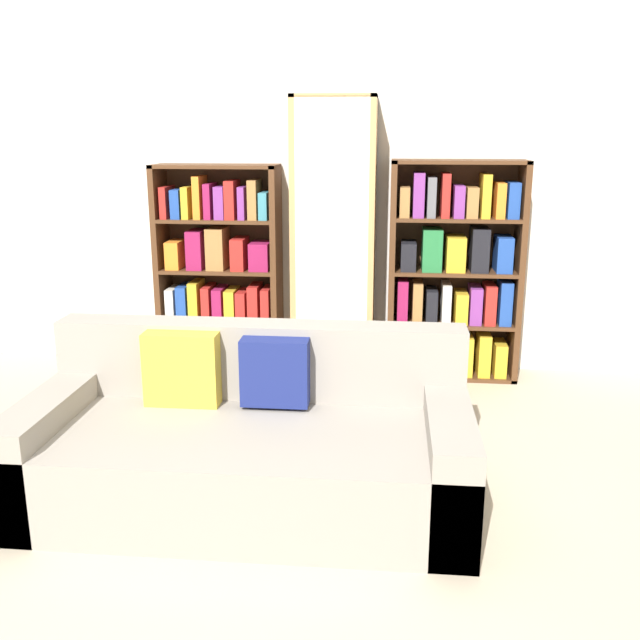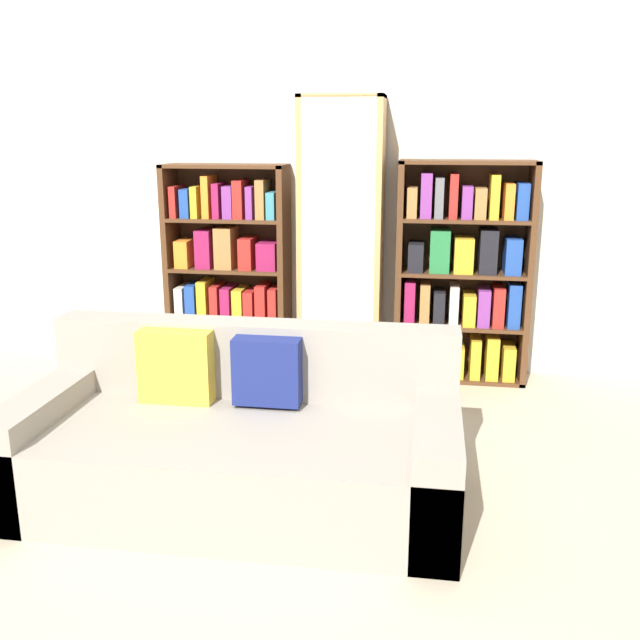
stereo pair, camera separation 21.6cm
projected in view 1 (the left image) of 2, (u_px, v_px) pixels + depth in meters
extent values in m
plane|color=tan|center=(240.00, 580.00, 2.75)|extent=(16.00, 16.00, 0.00)
cube|color=beige|center=(314.00, 179.00, 5.02)|extent=(6.43, 0.06, 2.70)
cube|color=gray|center=(247.00, 464.00, 3.28)|extent=(2.02, 0.97, 0.39)
cube|color=gray|center=(260.00, 359.00, 3.55)|extent=(2.02, 0.20, 0.38)
cube|color=gray|center=(56.00, 444.00, 3.36)|extent=(0.20, 0.97, 0.51)
cube|color=gray|center=(447.00, 461.00, 3.18)|extent=(0.20, 0.97, 0.51)
cube|color=gold|center=(182.00, 369.00, 3.44)|extent=(0.36, 0.12, 0.36)
cube|color=navy|center=(275.00, 372.00, 3.39)|extent=(0.32, 0.12, 0.32)
cube|color=#4C2D19|center=(163.00, 269.00, 5.08)|extent=(0.04, 0.32, 1.46)
cube|color=#4C2D19|center=(277.00, 271.00, 5.00)|extent=(0.04, 0.32, 1.46)
cube|color=#4C2D19|center=(215.00, 166.00, 4.85)|extent=(0.86, 0.32, 0.02)
cube|color=#4C2D19|center=(223.00, 366.00, 5.22)|extent=(0.86, 0.32, 0.02)
cube|color=#4C2D19|center=(224.00, 266.00, 5.19)|extent=(0.86, 0.01, 1.46)
cube|color=#4C2D19|center=(221.00, 318.00, 5.13)|extent=(0.78, 0.32, 0.02)
cube|color=#4C2D19|center=(219.00, 270.00, 5.04)|extent=(0.78, 0.32, 0.02)
cube|color=#4C2D19|center=(217.00, 220.00, 4.95)|extent=(0.78, 0.32, 0.02)
cube|color=#8E1947|center=(176.00, 351.00, 5.22)|extent=(0.05, 0.24, 0.19)
cube|color=#AD231E|center=(186.00, 348.00, 5.21)|extent=(0.05, 0.24, 0.24)
cube|color=#237038|center=(196.00, 346.00, 5.19)|extent=(0.05, 0.24, 0.28)
cube|color=#237038|center=(206.00, 350.00, 5.19)|extent=(0.05, 0.24, 0.21)
cube|color=teal|center=(217.00, 352.00, 5.19)|extent=(0.05, 0.24, 0.19)
cube|color=#7A3384|center=(227.00, 349.00, 5.18)|extent=(0.05, 0.24, 0.24)
cube|color=beige|center=(237.00, 349.00, 5.17)|extent=(0.07, 0.24, 0.25)
cube|color=#1E4293|center=(248.00, 352.00, 5.17)|extent=(0.05, 0.24, 0.20)
cube|color=#1E4293|center=(258.00, 351.00, 5.16)|extent=(0.06, 0.24, 0.22)
cube|color=teal|center=(268.00, 351.00, 5.15)|extent=(0.07, 0.24, 0.22)
cube|color=beige|center=(174.00, 301.00, 5.12)|extent=(0.06, 0.24, 0.21)
cube|color=#1E4293|center=(185.00, 300.00, 5.11)|extent=(0.07, 0.24, 0.23)
cube|color=gold|center=(197.00, 299.00, 5.10)|extent=(0.07, 0.24, 0.26)
cube|color=#AD231E|center=(209.00, 301.00, 5.10)|extent=(0.06, 0.24, 0.23)
cube|color=#8E1947|center=(220.00, 302.00, 5.09)|extent=(0.07, 0.24, 0.21)
cube|color=gold|center=(232.00, 303.00, 5.08)|extent=(0.07, 0.24, 0.21)
cube|color=#AD231E|center=(243.00, 304.00, 5.08)|extent=(0.07, 0.24, 0.20)
cube|color=#AD231E|center=(255.00, 301.00, 5.06)|extent=(0.07, 0.24, 0.24)
cube|color=#AD231E|center=(267.00, 303.00, 5.06)|extent=(0.06, 0.24, 0.22)
cube|color=orange|center=(176.00, 254.00, 5.03)|extent=(0.10, 0.24, 0.19)
cube|color=#8E1947|center=(197.00, 249.00, 5.01)|extent=(0.11, 0.24, 0.27)
cube|color=olive|center=(218.00, 248.00, 4.99)|extent=(0.12, 0.24, 0.29)
cube|color=#AD231E|center=(240.00, 253.00, 4.98)|extent=(0.09, 0.24, 0.22)
cube|color=#8E1947|center=(261.00, 256.00, 4.97)|extent=(0.13, 0.24, 0.19)
cube|color=#AD231E|center=(167.00, 202.00, 4.94)|extent=(0.05, 0.24, 0.22)
cube|color=#1E4293|center=(179.00, 203.00, 4.94)|extent=(0.06, 0.24, 0.20)
cube|color=gold|center=(189.00, 202.00, 4.93)|extent=(0.05, 0.24, 0.22)
cube|color=orange|center=(200.00, 197.00, 4.91)|extent=(0.05, 0.24, 0.29)
cube|color=#8E1947|center=(211.00, 201.00, 4.91)|extent=(0.05, 0.24, 0.24)
cube|color=#7A3384|center=(222.00, 202.00, 4.90)|extent=(0.07, 0.24, 0.22)
cube|color=#AD231E|center=(232.00, 199.00, 4.89)|extent=(0.07, 0.24, 0.26)
cube|color=#7A3384|center=(244.00, 202.00, 4.89)|extent=(0.05, 0.24, 0.22)
cube|color=olive|center=(255.00, 199.00, 4.88)|extent=(0.06, 0.24, 0.27)
cube|color=teal|center=(265.00, 205.00, 4.88)|extent=(0.06, 0.24, 0.18)
cube|color=tan|center=(296.00, 240.00, 4.91)|extent=(0.04, 0.36, 1.91)
cube|color=tan|center=(372.00, 241.00, 4.86)|extent=(0.04, 0.36, 1.91)
cube|color=tan|center=(334.00, 96.00, 4.64)|extent=(0.56, 0.36, 0.02)
cube|color=tan|center=(333.00, 370.00, 5.13)|extent=(0.56, 0.36, 0.02)
cube|color=tan|center=(336.00, 236.00, 5.05)|extent=(0.56, 0.01, 1.91)
cube|color=silver|center=(331.00, 244.00, 4.71)|extent=(0.48, 0.01, 1.89)
cube|color=tan|center=(333.00, 327.00, 5.04)|extent=(0.48, 0.32, 0.02)
cube|color=tan|center=(333.00, 284.00, 4.96)|extent=(0.48, 0.32, 0.02)
cube|color=tan|center=(334.00, 240.00, 4.88)|extent=(0.48, 0.32, 0.02)
cube|color=tan|center=(334.00, 194.00, 4.80)|extent=(0.48, 0.32, 0.02)
cube|color=tan|center=(334.00, 147.00, 4.72)|extent=(0.48, 0.32, 0.02)
cylinder|color=silver|center=(310.00, 362.00, 5.14)|extent=(0.01, 0.01, 0.08)
cone|color=silver|center=(310.00, 351.00, 5.12)|extent=(0.08, 0.08, 0.09)
cylinder|color=silver|center=(325.00, 364.00, 5.10)|extent=(0.01, 0.01, 0.08)
cone|color=silver|center=(325.00, 353.00, 5.08)|extent=(0.08, 0.08, 0.09)
cylinder|color=silver|center=(341.00, 364.00, 5.10)|extent=(0.01, 0.01, 0.08)
cone|color=silver|center=(341.00, 353.00, 5.08)|extent=(0.08, 0.08, 0.09)
cylinder|color=silver|center=(356.00, 364.00, 5.11)|extent=(0.01, 0.01, 0.08)
cone|color=silver|center=(356.00, 352.00, 5.08)|extent=(0.08, 0.08, 0.09)
cylinder|color=silver|center=(307.00, 320.00, 5.04)|extent=(0.01, 0.01, 0.07)
cone|color=silver|center=(307.00, 309.00, 5.02)|extent=(0.05, 0.05, 0.09)
cylinder|color=silver|center=(318.00, 320.00, 5.05)|extent=(0.01, 0.01, 0.07)
cone|color=silver|center=(318.00, 309.00, 5.03)|extent=(0.05, 0.05, 0.09)
cylinder|color=silver|center=(328.00, 320.00, 5.05)|extent=(0.01, 0.01, 0.07)
cone|color=silver|center=(328.00, 309.00, 5.03)|extent=(0.05, 0.05, 0.09)
cylinder|color=silver|center=(338.00, 320.00, 5.03)|extent=(0.01, 0.01, 0.07)
cone|color=silver|center=(339.00, 309.00, 5.01)|extent=(0.05, 0.05, 0.09)
cylinder|color=silver|center=(349.00, 321.00, 5.02)|extent=(0.01, 0.01, 0.07)
cone|color=silver|center=(349.00, 310.00, 5.00)|extent=(0.05, 0.05, 0.09)
cylinder|color=silver|center=(359.00, 321.00, 5.03)|extent=(0.01, 0.01, 0.07)
cone|color=silver|center=(360.00, 309.00, 5.01)|extent=(0.05, 0.05, 0.09)
cylinder|color=silver|center=(308.00, 276.00, 4.98)|extent=(0.01, 0.01, 0.09)
cone|color=silver|center=(308.00, 262.00, 4.95)|extent=(0.06, 0.06, 0.11)
cylinder|color=silver|center=(321.00, 276.00, 4.97)|extent=(0.01, 0.01, 0.09)
cone|color=silver|center=(321.00, 262.00, 4.95)|extent=(0.06, 0.06, 0.11)
cylinder|color=silver|center=(334.00, 276.00, 4.96)|extent=(0.01, 0.01, 0.09)
cone|color=silver|center=(334.00, 263.00, 4.94)|extent=(0.06, 0.06, 0.11)
cylinder|color=silver|center=(346.00, 276.00, 4.96)|extent=(0.01, 0.01, 0.09)
cone|color=silver|center=(346.00, 263.00, 4.93)|extent=(0.06, 0.06, 0.11)
cylinder|color=silver|center=(359.00, 277.00, 4.95)|extent=(0.01, 0.01, 0.09)
cone|color=silver|center=(359.00, 263.00, 4.92)|extent=(0.06, 0.06, 0.11)
cylinder|color=silver|center=(312.00, 232.00, 4.89)|extent=(0.01, 0.01, 0.08)
cone|color=silver|center=(312.00, 220.00, 4.87)|extent=(0.09, 0.09, 0.10)
cylinder|color=silver|center=(334.00, 232.00, 4.88)|extent=(0.01, 0.01, 0.08)
cone|color=silver|center=(334.00, 220.00, 4.86)|extent=(0.09, 0.09, 0.10)
cylinder|color=silver|center=(355.00, 233.00, 4.86)|extent=(0.01, 0.01, 0.08)
cone|color=silver|center=(355.00, 220.00, 4.84)|extent=(0.09, 0.09, 0.10)
cylinder|color=silver|center=(308.00, 187.00, 4.82)|extent=(0.01, 0.01, 0.07)
cone|color=silver|center=(308.00, 174.00, 4.79)|extent=(0.06, 0.06, 0.09)
cylinder|color=silver|center=(321.00, 187.00, 4.81)|extent=(0.01, 0.01, 0.07)
cone|color=silver|center=(321.00, 175.00, 4.79)|extent=(0.06, 0.06, 0.09)
cylinder|color=silver|center=(334.00, 187.00, 4.77)|extent=(0.01, 0.01, 0.07)
cone|color=silver|center=(334.00, 175.00, 4.75)|extent=(0.06, 0.06, 0.09)
cylinder|color=silver|center=(347.00, 187.00, 4.79)|extent=(0.01, 0.01, 0.07)
cone|color=silver|center=(347.00, 175.00, 4.76)|extent=(0.06, 0.06, 0.09)
cylinder|color=silver|center=(360.00, 187.00, 4.79)|extent=(0.01, 0.01, 0.07)
cone|color=silver|center=(360.00, 175.00, 4.77)|extent=(0.06, 0.06, 0.09)
cylinder|color=silver|center=(310.00, 139.00, 4.74)|extent=(0.01, 0.01, 0.08)
cone|color=silver|center=(310.00, 125.00, 4.72)|extent=(0.08, 0.08, 0.10)
cylinder|color=silver|center=(326.00, 139.00, 4.73)|extent=(0.01, 0.01, 0.08)
cone|color=silver|center=(326.00, 125.00, 4.71)|extent=(0.08, 0.08, 0.10)
cylinder|color=silver|center=(343.00, 139.00, 4.72)|extent=(0.01, 0.01, 0.08)
cone|color=silver|center=(343.00, 125.00, 4.69)|extent=(0.08, 0.08, 0.10)
cylinder|color=silver|center=(359.00, 139.00, 4.71)|extent=(0.01, 0.01, 0.08)
cone|color=silver|center=(359.00, 125.00, 4.69)|extent=(0.08, 0.08, 0.10)
cube|color=#4C2D19|center=(392.00, 270.00, 4.92)|extent=(0.04, 0.32, 1.50)
cube|color=#4C2D19|center=(518.00, 273.00, 4.84)|extent=(0.04, 0.32, 1.50)
cube|color=#4C2D19|center=(460.00, 162.00, 4.69)|extent=(0.90, 0.32, 0.02)
cube|color=#4C2D19|center=(449.00, 373.00, 5.07)|extent=(0.90, 0.32, 0.02)
cube|color=#4C2D19|center=(452.00, 267.00, 5.03)|extent=(0.90, 0.01, 1.50)
cube|color=#4C2D19|center=(452.00, 322.00, 4.97)|extent=(0.82, 0.32, 0.02)
cube|color=#4C2D19|center=(454.00, 271.00, 4.88)|extent=(0.82, 0.32, 0.02)
cube|color=#4C2D19|center=(457.00, 219.00, 4.78)|extent=(0.82, 0.32, 0.02)
cube|color=#AD231E|center=(401.00, 352.00, 5.05)|extent=(0.09, 0.24, 0.27)
cube|color=beige|center=(418.00, 354.00, 5.04)|extent=(0.08, 0.24, 0.25)
cube|color=orange|center=(434.00, 353.00, 5.03)|extent=(0.07, 0.24, 0.27)
cube|color=gold|center=(450.00, 357.00, 5.03)|extent=(0.08, 0.24, 0.22)
cube|color=gold|center=(467.00, 354.00, 5.01)|extent=(0.07, 0.24, 0.28)
cube|color=gold|center=(483.00, 353.00, 4.99)|extent=(0.08, 0.24, 0.29)
cube|color=gold|center=(499.00, 358.00, 4.99)|extent=(0.08, 0.24, 0.23)
cube|color=#8E1947|center=(402.00, 300.00, 4.95)|extent=(0.07, 0.24, 0.29)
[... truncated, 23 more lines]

